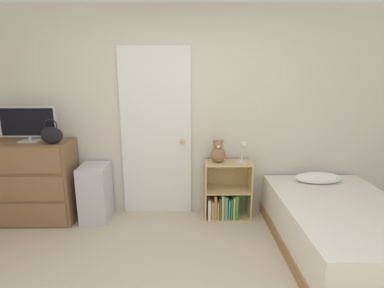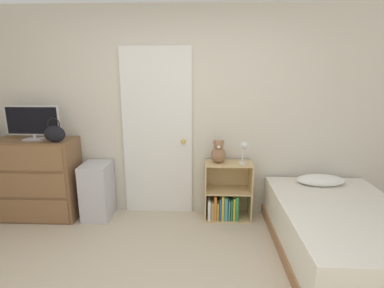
{
  "view_description": "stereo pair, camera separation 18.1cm",
  "coord_description": "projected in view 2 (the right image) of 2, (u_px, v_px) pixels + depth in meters",
  "views": [
    {
      "loc": [
        0.08,
        -1.71,
        1.79
      ],
      "look_at": [
        0.12,
        1.69,
        0.96
      ],
      "focal_mm": 28.0,
      "sensor_mm": 36.0,
      "label": 1
    },
    {
      "loc": [
        0.26,
        -1.7,
        1.79
      ],
      "look_at": [
        0.12,
        1.69,
        0.96
      ],
      "focal_mm": 28.0,
      "sensor_mm": 36.0,
      "label": 2
    }
  ],
  "objects": [
    {
      "name": "storage_bin",
      "position": [
        97.0,
        191.0,
        3.71
      ],
      "size": [
        0.33,
        0.41,
        0.7
      ],
      "color": "silver",
      "rests_on": "ground_plane"
    },
    {
      "name": "teddy_bear",
      "position": [
        218.0,
        153.0,
        3.58
      ],
      "size": [
        0.18,
        0.18,
        0.28
      ],
      "color": "#8C6647",
      "rests_on": "bookshelf"
    },
    {
      "name": "bookshelf",
      "position": [
        225.0,
        198.0,
        3.71
      ],
      "size": [
        0.57,
        0.32,
        0.72
      ],
      "color": "tan",
      "rests_on": "ground_plane"
    },
    {
      "name": "dresser",
      "position": [
        39.0,
        179.0,
        3.69
      ],
      "size": [
        0.94,
        0.45,
        1.0
      ],
      "color": "brown",
      "rests_on": "ground_plane"
    },
    {
      "name": "wall_back",
      "position": [
        184.0,
        114.0,
        3.7
      ],
      "size": [
        10.0,
        0.06,
        2.55
      ],
      "color": "beige",
      "rests_on": "ground_plane"
    },
    {
      "name": "tv",
      "position": [
        33.0,
        122.0,
        3.52
      ],
      "size": [
        0.64,
        0.16,
        0.41
      ],
      "color": "#B7B7BC",
      "rests_on": "dresser"
    },
    {
      "name": "door_closed",
      "position": [
        157.0,
        133.0,
        3.72
      ],
      "size": [
        0.86,
        0.09,
        2.08
      ],
      "color": "white",
      "rests_on": "ground_plane"
    },
    {
      "name": "desk_lamp",
      "position": [
        244.0,
        148.0,
        3.51
      ],
      "size": [
        0.11,
        0.1,
        0.27
      ],
      "color": "silver",
      "rests_on": "bookshelf"
    },
    {
      "name": "bed",
      "position": [
        343.0,
        232.0,
        2.94
      ],
      "size": [
        1.23,
        1.85,
        0.61
      ],
      "color": "#996B47",
      "rests_on": "ground_plane"
    },
    {
      "name": "handbag",
      "position": [
        55.0,
        133.0,
        3.41
      ],
      "size": [
        0.24,
        0.1,
        0.28
      ],
      "color": "black",
      "rests_on": "dresser"
    }
  ]
}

